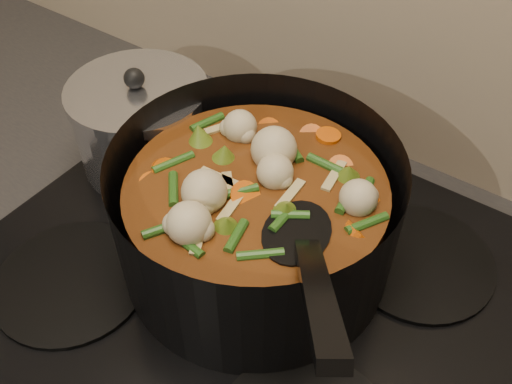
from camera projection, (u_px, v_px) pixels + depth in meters
The scene contains 3 objects.
stovetop at pixel (248, 276), 0.68m from camera, with size 0.62×0.54×0.03m.
stockpot at pixel (256, 215), 0.64m from camera, with size 0.41×0.41×0.23m.
saucepan at pixel (143, 125), 0.77m from camera, with size 0.19×0.19×0.15m.
Camera 1 is at (0.24, 1.60, 1.48)m, focal length 40.00 mm.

